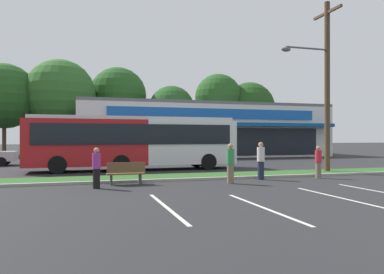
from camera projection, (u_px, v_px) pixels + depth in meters
The scene contains 20 objects.
grass_median at pixel (245, 175), 19.23m from camera, with size 56.00×2.20×0.12m, color #2D5B23.
curb_lip at pixel (255, 177), 18.07m from camera, with size 56.00×0.24×0.12m, color #99968C.
parking_stripe_0 at pixel (166, 207), 10.54m from camera, with size 0.12×4.80×0.01m, color silver.
parking_stripe_1 at pixel (263, 207), 10.48m from camera, with size 0.12×4.80×0.01m, color silver.
parking_stripe_2 at pixel (340, 198), 12.22m from camera, with size 0.12×4.80×0.01m, color silver.
parking_stripe_3 at pixel (384, 192), 13.39m from camera, with size 0.12×4.80×0.01m, color silver.
storefront_building at pixel (201, 130), 40.94m from camera, with size 26.34×11.91×5.59m.
tree_left at pixel (4, 96), 42.83m from camera, with size 7.54×7.54×10.59m.
tree_mid_left at pixel (60, 94), 44.68m from camera, with size 8.35×8.35×11.42m.
tree_mid at pixel (118, 96), 49.66m from camera, with size 7.61×7.61×11.42m.
tree_mid_right at pixel (171, 109), 48.47m from camera, with size 5.98×5.98×8.79m.
tree_right at pixel (218, 97), 49.27m from camera, with size 6.19×6.19×10.48m.
tree_far_right at pixel (249, 108), 50.42m from camera, with size 6.89×6.89×9.53m.
utility_pole at pixel (325, 81), 20.69m from camera, with size 3.03×2.40×9.60m.
city_bus at pixel (135, 141), 22.68m from camera, with size 12.63×2.81×3.25m.
bus_stop_bench at pixel (126, 173), 15.65m from camera, with size 1.60×0.45×0.95m.
pedestrian_near_bench at pixel (318, 162), 18.11m from camera, with size 0.32×0.32×1.58m.
pedestrian_by_pole at pixel (261, 161), 17.53m from camera, with size 0.36×0.36×1.77m.
pedestrian_mid at pixel (96, 168), 14.44m from camera, with size 0.32×0.32×1.60m.
pedestrian_far at pixel (230, 163), 16.00m from camera, with size 0.35×0.35×1.73m.
Camera 1 is at (-8.14, -3.64, 1.98)m, focal length 34.66 mm.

